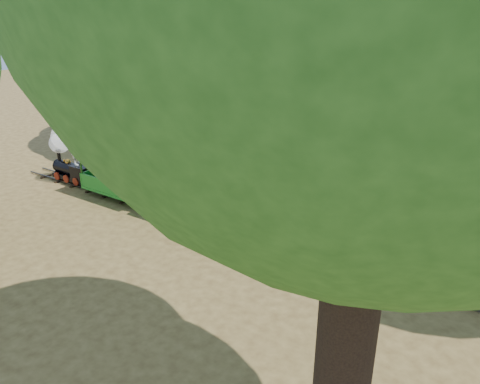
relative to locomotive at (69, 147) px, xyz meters
The scene contains 11 objects.
ground 8.63m from the locomotive, ahead, with size 90.00×90.00×0.00m, color #A18445.
track 8.62m from the locomotive, ahead, with size 22.00×1.00×0.10m.
locomotive is the anchor object (origin of this frame).
carriage_front 3.35m from the locomotive, ahead, with size 3.78×1.55×1.97m.
carriage_rear 7.58m from the locomotive, ahead, with size 3.78×1.55×1.97m.
oak_nw 8.19m from the locomotive, 90.49° to the left, with size 8.79×7.73×10.27m.
fence 11.66m from the locomotive, 43.07° to the left, with size 18.10×0.10×1.00m.
shrub_west 10.11m from the locomotive, 66.16° to the left, with size 2.61×2.00×1.80m, color #2D6B1E.
shrub_mid_w 10.38m from the locomotive, 62.99° to the left, with size 2.79×2.15×1.93m, color #2D6B1E.
shrub_mid_e 14.66m from the locomotive, 39.12° to the left, with size 1.94×1.49×1.34m, color #2D6B1E.
shrub_east 16.22m from the locomotive, 34.70° to the left, with size 2.84×2.19×1.97m, color #2D6B1E.
Camera 1 is at (8.01, -11.63, 7.21)m, focal length 35.00 mm.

